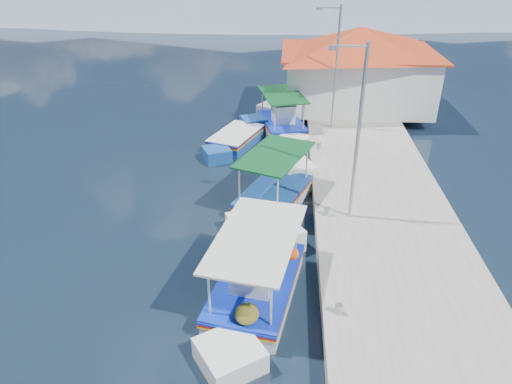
{
  "coord_description": "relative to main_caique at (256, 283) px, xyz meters",
  "views": [
    {
      "loc": [
        2.31,
        -12.45,
        9.13
      ],
      "look_at": [
        1.28,
        2.07,
        1.3
      ],
      "focal_mm": 32.98,
      "sensor_mm": 36.0,
      "label": 1
    }
  ],
  "objects": [
    {
      "name": "ground",
      "position": [
        -1.57,
        1.86,
        -0.45
      ],
      "size": [
        160.0,
        160.0,
        0.0
      ],
      "primitive_type": "plane",
      "color": "black",
      "rests_on": "ground"
    },
    {
      "name": "caique_far",
      "position": [
        0.44,
        13.34,
        -0.03
      ],
      "size": [
        3.01,
        6.36,
        2.3
      ],
      "rotation": [
        0.0,
        0.0,
        -0.26
      ],
      "color": "white",
      "rests_on": "ground"
    },
    {
      "name": "bollards",
      "position": [
        2.23,
        7.11,
        0.2
      ],
      "size": [
        0.2,
        17.2,
        0.3
      ],
      "color": "#A5A8AD",
      "rests_on": "quay"
    },
    {
      "name": "lamp_post_near",
      "position": [
        2.94,
        3.86,
        3.4
      ],
      "size": [
        1.21,
        0.14,
        6.0
      ],
      "color": "#A5A8AD",
      "rests_on": "quay"
    },
    {
      "name": "main_caique",
      "position": [
        0.0,
        0.0,
        0.0
      ],
      "size": [
        2.93,
        7.01,
        2.35
      ],
      "rotation": [
        0.0,
        0.0,
        0.19
      ],
      "color": "white",
      "rests_on": "ground"
    },
    {
      "name": "harbor_building",
      "position": [
        4.63,
        16.86,
        2.32
      ],
      "size": [
        10.49,
        10.49,
        4.4
      ],
      "color": "white",
      "rests_on": "quay"
    },
    {
      "name": "quay",
      "position": [
        4.33,
        7.86,
        -0.2
      ],
      "size": [
        5.0,
        44.0,
        0.5
      ],
      "primitive_type": "cube",
      "color": "#9D9C93",
      "rests_on": "ground"
    },
    {
      "name": "caique_blue_hull",
      "position": [
        -1.83,
        11.31,
        -0.17
      ],
      "size": [
        2.97,
        5.43,
        1.03
      ],
      "rotation": [
        0.0,
        0.0,
        0.35
      ],
      "color": "navy",
      "rests_on": "ground"
    },
    {
      "name": "lamp_post_far",
      "position": [
        2.94,
        12.86,
        3.4
      ],
      "size": [
        1.21,
        0.14,
        6.0
      ],
      "color": "#A5A8AD",
      "rests_on": "quay"
    },
    {
      "name": "caique_green_canopy",
      "position": [
        0.29,
        5.4,
        -0.09
      ],
      "size": [
        3.43,
        5.99,
        2.41
      ],
      "rotation": [
        0.0,
        0.0,
        0.38
      ],
      "color": "white",
      "rests_on": "ground"
    }
  ]
}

